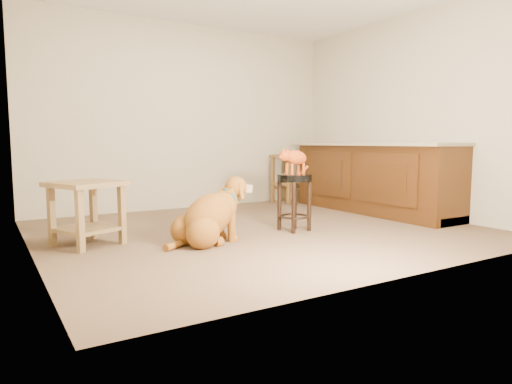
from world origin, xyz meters
TOP-DOWN VIEW (x-y plane):
  - floor at (0.00, 0.00)m, footprint 4.50×4.00m
  - room_shell at (0.00, 0.00)m, footprint 4.54×4.04m
  - cabinet_run at (1.94, 0.30)m, footprint 0.70×2.56m
  - padded_stool at (0.28, -0.21)m, footprint 0.37×0.37m
  - wood_stool at (1.52, 1.69)m, footprint 0.50×0.50m
  - side_table at (-1.76, 0.22)m, footprint 0.75×0.75m
  - golden_retriever at (-0.77, -0.31)m, footprint 1.02×0.57m
  - tabby_kitten at (0.27, -0.21)m, footprint 0.49×0.23m

SIDE VIEW (x-z plane):
  - floor at x=0.00m, z-range -0.01..0.01m
  - golden_retriever at x=-0.77m, z-range -0.08..0.57m
  - side_table at x=-1.76m, z-range 0.09..0.68m
  - wood_stool at x=1.52m, z-range 0.02..0.77m
  - padded_stool at x=0.28m, z-range 0.13..0.73m
  - cabinet_run at x=1.94m, z-range -0.03..0.91m
  - tabby_kitten at x=0.27m, z-range 0.62..0.93m
  - room_shell at x=0.00m, z-range 0.37..2.99m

